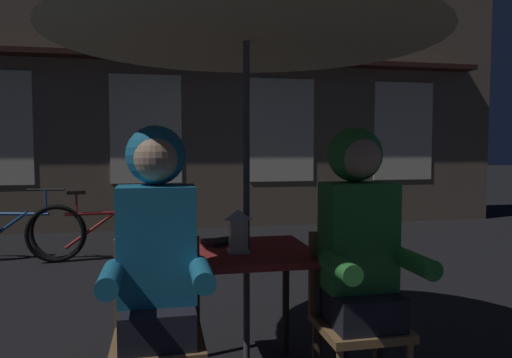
% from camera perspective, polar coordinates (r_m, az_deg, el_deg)
% --- Properties ---
extents(cafe_table, '(0.72, 0.72, 0.74)m').
position_cam_1_polar(cafe_table, '(2.66, -1.15, -10.62)').
color(cafe_table, maroon).
rests_on(cafe_table, ground_plane).
extents(patio_umbrella, '(2.10, 2.10, 2.31)m').
position_cam_1_polar(patio_umbrella, '(2.68, -1.19, 20.21)').
color(patio_umbrella, '#4C4C51').
rests_on(patio_umbrella, ground_plane).
extents(lantern, '(0.11, 0.11, 0.23)m').
position_cam_1_polar(lantern, '(2.53, -2.17, -6.18)').
color(lantern, white).
rests_on(lantern, cafe_table).
extents(chair_left, '(0.40, 0.40, 0.87)m').
position_cam_1_polar(chair_left, '(2.31, -11.74, -16.80)').
color(chair_left, olive).
rests_on(chair_left, ground_plane).
extents(chair_right, '(0.40, 0.40, 0.87)m').
position_cam_1_polar(chair_right, '(2.49, 11.79, -15.24)').
color(chair_right, olive).
rests_on(chair_right, ground_plane).
extents(person_left_hooded, '(0.45, 0.56, 1.40)m').
position_cam_1_polar(person_left_hooded, '(2.15, -11.87, -8.40)').
color(person_left_hooded, black).
rests_on(person_left_hooded, ground_plane).
extents(person_right_hooded, '(0.45, 0.56, 1.40)m').
position_cam_1_polar(person_right_hooded, '(2.35, 12.46, -7.39)').
color(person_right_hooded, black).
rests_on(person_right_hooded, ground_plane).
extents(shopfront_building, '(10.00, 0.93, 6.20)m').
position_cam_1_polar(shopfront_building, '(8.18, -5.17, 16.36)').
color(shopfront_building, '#6B5B4C').
rests_on(shopfront_building, ground_plane).
extents(bicycle_second, '(1.64, 0.44, 0.84)m').
position_cam_1_polar(bicycle_second, '(6.16, -27.24, -5.58)').
color(bicycle_second, black).
rests_on(bicycle_second, ground_plane).
extents(bicycle_third, '(1.67, 0.24, 0.84)m').
position_cam_1_polar(bicycle_third, '(5.82, -17.99, -5.87)').
color(bicycle_third, black).
rests_on(bicycle_third, ground_plane).
extents(book, '(0.24, 0.21, 0.02)m').
position_cam_1_polar(book, '(2.79, -4.08, -7.55)').
color(book, black).
rests_on(book, cafe_table).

